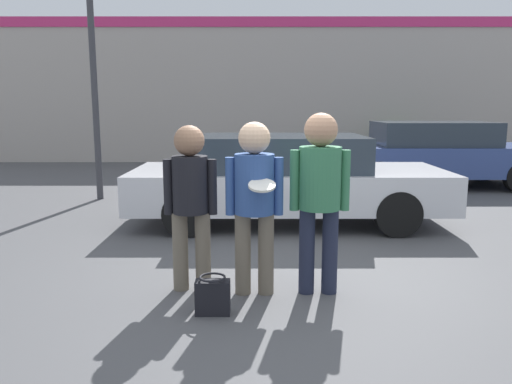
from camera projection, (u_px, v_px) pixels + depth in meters
ground_plane at (282, 286)px, 4.98m from camera, size 56.00×56.00×0.00m
storefront_building at (265, 90)px, 15.63m from camera, size 24.00×0.22×4.46m
person_left at (192, 195)px, 4.75m from camera, size 0.51×0.34×1.61m
person_middle_with_frisbee at (256, 193)px, 4.64m from camera, size 0.54×0.56×1.64m
person_right at (321, 187)px, 4.65m from camera, size 0.56×0.39×1.72m
parked_car_near at (288, 178)px, 7.61m from camera, size 4.70×1.91×1.34m
parked_car_far at (437, 154)px, 11.07m from camera, size 4.74×1.91×1.43m
shrub at (399, 145)px, 15.12m from camera, size 1.21×1.21×1.21m
handbag at (214, 296)px, 4.30m from camera, size 0.30×0.23×0.34m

